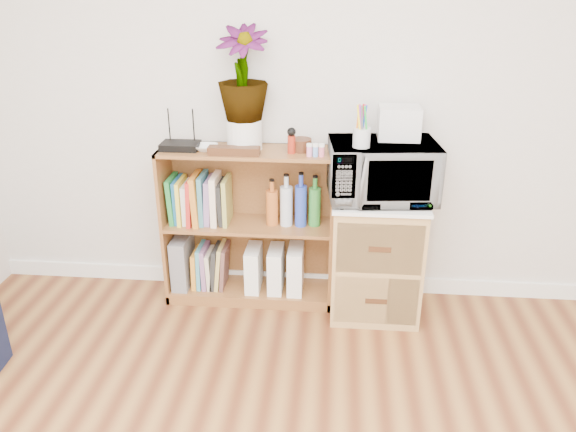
# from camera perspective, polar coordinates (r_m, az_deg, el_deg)

# --- Properties ---
(skirting_board) EXTENTS (4.00, 0.02, 0.10)m
(skirting_board) POSITION_cam_1_polar(r_m,az_deg,el_deg) (3.62, 2.06, -6.52)
(skirting_board) COLOR white
(skirting_board) RESTS_ON ground
(bookshelf) EXTENTS (1.00, 0.30, 0.95)m
(bookshelf) POSITION_cam_1_polar(r_m,az_deg,el_deg) (3.34, -3.98, -1.11)
(bookshelf) COLOR brown
(bookshelf) RESTS_ON ground
(wicker_unit) EXTENTS (0.50, 0.45, 0.70)m
(wicker_unit) POSITION_cam_1_polar(r_m,az_deg,el_deg) (3.30, 8.90, -4.11)
(wicker_unit) COLOR #9E7542
(wicker_unit) RESTS_ON ground
(microwave) EXTENTS (0.61, 0.44, 0.32)m
(microwave) POSITION_cam_1_polar(r_m,az_deg,el_deg) (3.08, 9.51, 4.55)
(microwave) COLOR white
(microwave) RESTS_ON wicker_unit
(pen_cup) EXTENTS (0.09, 0.09, 0.10)m
(pen_cup) POSITION_cam_1_polar(r_m,az_deg,el_deg) (2.93, 7.48, 7.90)
(pen_cup) COLOR silver
(pen_cup) RESTS_ON microwave
(small_appliance) EXTENTS (0.22, 0.18, 0.17)m
(small_appliance) POSITION_cam_1_polar(r_m,az_deg,el_deg) (3.10, 11.20, 9.29)
(small_appliance) COLOR silver
(small_appliance) RESTS_ON microwave
(router) EXTENTS (0.21, 0.14, 0.04)m
(router) POSITION_cam_1_polar(r_m,az_deg,el_deg) (3.23, -10.88, 7.02)
(router) COLOR black
(router) RESTS_ON bookshelf
(white_bowl) EXTENTS (0.13, 0.13, 0.03)m
(white_bowl) POSITION_cam_1_polar(r_m,az_deg,el_deg) (3.18, -8.32, 6.89)
(white_bowl) COLOR silver
(white_bowl) RESTS_ON bookshelf
(plant_pot) EXTENTS (0.20, 0.20, 0.17)m
(plant_pot) POSITION_cam_1_polar(r_m,az_deg,el_deg) (3.17, -4.45, 8.28)
(plant_pot) COLOR silver
(plant_pot) RESTS_ON bookshelf
(potted_plant) EXTENTS (0.28, 0.28, 0.50)m
(potted_plant) POSITION_cam_1_polar(r_m,az_deg,el_deg) (3.10, -4.65, 14.24)
(potted_plant) COLOR #366F2C
(potted_plant) RESTS_ON plant_pot
(trinket_box) EXTENTS (0.28, 0.07, 0.05)m
(trinket_box) POSITION_cam_1_polar(r_m,az_deg,el_deg) (3.08, -5.51, 6.60)
(trinket_box) COLOR #371C0F
(trinket_box) RESTS_ON bookshelf
(kokeshi_doll) EXTENTS (0.04, 0.04, 0.10)m
(kokeshi_doll) POSITION_cam_1_polar(r_m,az_deg,el_deg) (3.09, 0.35, 7.27)
(kokeshi_doll) COLOR maroon
(kokeshi_doll) RESTS_ON bookshelf
(wooden_bowl) EXTENTS (0.12, 0.12, 0.07)m
(wooden_bowl) POSITION_cam_1_polar(r_m,az_deg,el_deg) (3.14, 1.33, 7.24)
(wooden_bowl) COLOR #3B1E10
(wooden_bowl) RESTS_ON bookshelf
(paint_jars) EXTENTS (0.10, 0.04, 0.05)m
(paint_jars) POSITION_cam_1_polar(r_m,az_deg,el_deg) (3.04, 2.81, 6.51)
(paint_jars) COLOR pink
(paint_jars) RESTS_ON bookshelf
(file_box) EXTENTS (0.10, 0.25, 0.32)m
(file_box) POSITION_cam_1_polar(r_m,az_deg,el_deg) (3.53, -10.63, -4.47)
(file_box) COLOR slate
(file_box) RESTS_ON bookshelf
(magazine_holder_left) EXTENTS (0.09, 0.22, 0.27)m
(magazine_holder_left) POSITION_cam_1_polar(r_m,az_deg,el_deg) (3.45, -3.51, -5.27)
(magazine_holder_left) COLOR white
(magazine_holder_left) RESTS_ON bookshelf
(magazine_holder_mid) EXTENTS (0.09, 0.22, 0.27)m
(magazine_holder_mid) POSITION_cam_1_polar(r_m,az_deg,el_deg) (3.43, -1.23, -5.38)
(magazine_holder_mid) COLOR white
(magazine_holder_mid) RESTS_ON bookshelf
(magazine_holder_right) EXTENTS (0.09, 0.23, 0.28)m
(magazine_holder_right) POSITION_cam_1_polar(r_m,az_deg,el_deg) (3.42, 0.78, -5.38)
(magazine_holder_right) COLOR white
(magazine_holder_right) RESTS_ON bookshelf
(cookbooks) EXTENTS (0.35, 0.20, 0.30)m
(cookbooks) POSITION_cam_1_polar(r_m,az_deg,el_deg) (3.33, -8.90, 1.62)
(cookbooks) COLOR #228135
(cookbooks) RESTS_ON bookshelf
(liquor_bottles) EXTENTS (0.40, 0.07, 0.32)m
(liquor_bottles) POSITION_cam_1_polar(r_m,az_deg,el_deg) (3.24, 1.29, 1.51)
(liquor_bottles) COLOR #B65A22
(liquor_bottles) RESTS_ON bookshelf
(lower_books) EXTENTS (0.22, 0.19, 0.28)m
(lower_books) POSITION_cam_1_polar(r_m,az_deg,el_deg) (3.51, -7.84, -5.06)
(lower_books) COLOR orange
(lower_books) RESTS_ON bookshelf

